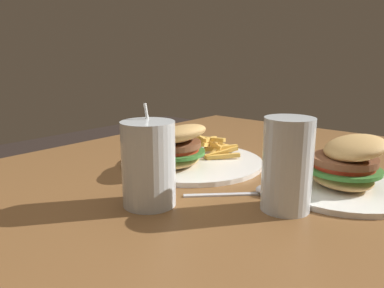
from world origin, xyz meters
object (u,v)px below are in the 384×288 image
at_px(beer_glass, 288,167).
at_px(juice_glass, 149,167).
at_px(spoon, 268,190).
at_px(meal_plate_far, 345,171).
at_px(meal_plate_near, 184,153).

xyz_separation_m(beer_glass, juice_glass, (0.13, -0.18, -0.01)).
relative_size(spoon, meal_plate_far, 0.60).
height_order(meal_plate_near, juice_glass, juice_glass).
height_order(beer_glass, juice_glass, juice_glass).
bearing_deg(meal_plate_far, spoon, -41.71).
height_order(juice_glass, meal_plate_far, juice_glass).
distance_m(juice_glass, meal_plate_far, 0.36).
bearing_deg(beer_glass, meal_plate_far, 163.85).
height_order(spoon, meal_plate_far, meal_plate_far).
relative_size(beer_glass, meal_plate_far, 0.58).
height_order(juice_glass, spoon, juice_glass).
bearing_deg(meal_plate_far, juice_glass, -39.12).
height_order(meal_plate_near, beer_glass, beer_glass).
xyz_separation_m(beer_glass, meal_plate_far, (-0.15, 0.04, -0.03)).
relative_size(beer_glass, spoon, 0.97).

